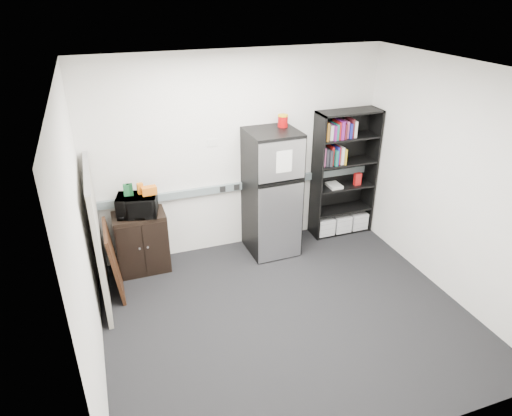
{
  "coord_description": "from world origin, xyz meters",
  "views": [
    {
      "loc": [
        -1.71,
        -3.75,
        3.41
      ],
      "look_at": [
        -0.05,
        0.9,
        0.95
      ],
      "focal_mm": 32.0,
      "sensor_mm": 36.0,
      "label": 1
    }
  ],
  "objects_px": {
    "microwave": "(137,205)",
    "refrigerator": "(272,193)",
    "cabinet": "(142,242)",
    "bookshelf": "(344,175)",
    "cubicle_partition": "(98,237)"
  },
  "relations": [
    {
      "from": "bookshelf",
      "to": "cabinet",
      "type": "relative_size",
      "value": 2.29
    },
    {
      "from": "bookshelf",
      "to": "cubicle_partition",
      "type": "xyz_separation_m",
      "value": [
        -3.43,
        -0.49,
        -0.1
      ]
    },
    {
      "from": "microwave",
      "to": "refrigerator",
      "type": "distance_m",
      "value": 1.76
    },
    {
      "from": "cubicle_partition",
      "to": "microwave",
      "type": "bearing_deg",
      "value": 39.03
    },
    {
      "from": "bookshelf",
      "to": "microwave",
      "type": "relative_size",
      "value": 3.86
    },
    {
      "from": "bookshelf",
      "to": "cabinet",
      "type": "bearing_deg",
      "value": -178.74
    },
    {
      "from": "cubicle_partition",
      "to": "refrigerator",
      "type": "height_order",
      "value": "refrigerator"
    },
    {
      "from": "bookshelf",
      "to": "cabinet",
      "type": "xyz_separation_m",
      "value": [
        -2.93,
        -0.06,
        -0.51
      ]
    },
    {
      "from": "cabinet",
      "to": "microwave",
      "type": "xyz_separation_m",
      "value": [
        0.0,
        -0.02,
        0.54
      ]
    },
    {
      "from": "refrigerator",
      "to": "cubicle_partition",
      "type": "bearing_deg",
      "value": -173.0
    },
    {
      "from": "microwave",
      "to": "refrigerator",
      "type": "bearing_deg",
      "value": 10.81
    },
    {
      "from": "refrigerator",
      "to": "bookshelf",
      "type": "bearing_deg",
      "value": 5.44
    },
    {
      "from": "cabinet",
      "to": "cubicle_partition",
      "type": "bearing_deg",
      "value": -139.88
    },
    {
      "from": "bookshelf",
      "to": "cabinet",
      "type": "distance_m",
      "value": 2.97
    },
    {
      "from": "cabinet",
      "to": "bookshelf",
      "type": "bearing_deg",
      "value": 1.26
    }
  ]
}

